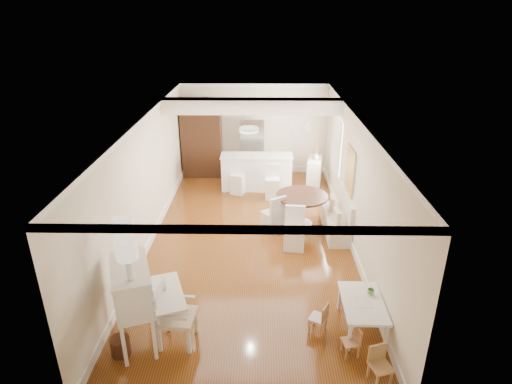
{
  "coord_description": "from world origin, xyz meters",
  "views": [
    {
      "loc": [
        0.26,
        -8.46,
        4.91
      ],
      "look_at": [
        0.12,
        0.3,
        1.1
      ],
      "focal_mm": 30.0,
      "sensor_mm": 36.0,
      "label": 1
    }
  ],
  "objects_px": {
    "gustavian_armchair": "(177,316)",
    "kids_table": "(362,315)",
    "secretary_bureau": "(134,305)",
    "slip_chair_far": "(273,212)",
    "dining_table": "(301,211)",
    "pantry_cabinet": "(202,140)",
    "wicker_basket": "(120,346)",
    "bar_stool_left": "(238,178)",
    "slip_chair_near": "(294,229)",
    "sideboard": "(314,172)",
    "bar_stool_right": "(272,182)",
    "kids_chair_b": "(318,317)",
    "kids_chair_c": "(381,366)",
    "breakfast_counter": "(257,172)",
    "kids_chair_a": "(351,342)",
    "fridge": "(264,148)"
  },
  "relations": [
    {
      "from": "dining_table",
      "to": "slip_chair_near",
      "type": "relative_size",
      "value": 1.31
    },
    {
      "from": "fridge",
      "to": "breakfast_counter",
      "type": "bearing_deg",
      "value": -100.78
    },
    {
      "from": "dining_table",
      "to": "breakfast_counter",
      "type": "bearing_deg",
      "value": 115.11
    },
    {
      "from": "breakfast_counter",
      "to": "kids_table",
      "type": "bearing_deg",
      "value": -73.11
    },
    {
      "from": "breakfast_counter",
      "to": "secretary_bureau",
      "type": "bearing_deg",
      "value": -106.08
    },
    {
      "from": "wicker_basket",
      "to": "bar_stool_right",
      "type": "relative_size",
      "value": 0.32
    },
    {
      "from": "secretary_bureau",
      "to": "slip_chair_far",
      "type": "xyz_separation_m",
      "value": [
        2.22,
        3.73,
        -0.24
      ]
    },
    {
      "from": "kids_table",
      "to": "bar_stool_right",
      "type": "height_order",
      "value": "bar_stool_right"
    },
    {
      "from": "secretary_bureau",
      "to": "pantry_cabinet",
      "type": "relative_size",
      "value": 0.61
    },
    {
      "from": "secretary_bureau",
      "to": "gustavian_armchair",
      "type": "relative_size",
      "value": 1.36
    },
    {
      "from": "kids_chair_b",
      "to": "dining_table",
      "type": "bearing_deg",
      "value": -152.31
    },
    {
      "from": "gustavian_armchair",
      "to": "kids_table",
      "type": "distance_m",
      "value": 2.98
    },
    {
      "from": "sideboard",
      "to": "bar_stool_left",
      "type": "bearing_deg",
      "value": -153.81
    },
    {
      "from": "gustavian_armchair",
      "to": "fridge",
      "type": "distance_m",
      "value": 7.45
    },
    {
      "from": "kids_chair_a",
      "to": "bar_stool_right",
      "type": "relative_size",
      "value": 0.53
    },
    {
      "from": "secretary_bureau",
      "to": "kids_chair_a",
      "type": "bearing_deg",
      "value": -24.32
    },
    {
      "from": "slip_chair_near",
      "to": "fridge",
      "type": "distance_m",
      "value": 4.45
    },
    {
      "from": "dining_table",
      "to": "pantry_cabinet",
      "type": "xyz_separation_m",
      "value": [
        -2.8,
        3.43,
        0.73
      ]
    },
    {
      "from": "breakfast_counter",
      "to": "pantry_cabinet",
      "type": "height_order",
      "value": "pantry_cabinet"
    },
    {
      "from": "wicker_basket",
      "to": "bar_stool_left",
      "type": "relative_size",
      "value": 0.33
    },
    {
      "from": "bar_stool_left",
      "to": "pantry_cabinet",
      "type": "height_order",
      "value": "pantry_cabinet"
    },
    {
      "from": "gustavian_armchair",
      "to": "kids_table",
      "type": "height_order",
      "value": "gustavian_armchair"
    },
    {
      "from": "dining_table",
      "to": "secretary_bureau",
      "type": "bearing_deg",
      "value": -126.71
    },
    {
      "from": "dining_table",
      "to": "slip_chair_near",
      "type": "bearing_deg",
      "value": -103.41
    },
    {
      "from": "wicker_basket",
      "to": "kids_chair_c",
      "type": "xyz_separation_m",
      "value": [
        3.83,
        -0.48,
        0.14
      ]
    },
    {
      "from": "gustavian_armchair",
      "to": "pantry_cabinet",
      "type": "height_order",
      "value": "pantry_cabinet"
    },
    {
      "from": "wicker_basket",
      "to": "sideboard",
      "type": "relative_size",
      "value": 0.35
    },
    {
      "from": "slip_chair_far",
      "to": "bar_stool_left",
      "type": "xyz_separation_m",
      "value": [
        -0.95,
        2.17,
        0.0
      ]
    },
    {
      "from": "slip_chair_near",
      "to": "breakfast_counter",
      "type": "height_order",
      "value": "breakfast_counter"
    },
    {
      "from": "secretary_bureau",
      "to": "bar_stool_left",
      "type": "bearing_deg",
      "value": 57.96
    },
    {
      "from": "kids_chair_a",
      "to": "breakfast_counter",
      "type": "bearing_deg",
      "value": -178.44
    },
    {
      "from": "gustavian_armchair",
      "to": "bar_stool_right",
      "type": "relative_size",
      "value": 1.08
    },
    {
      "from": "secretary_bureau",
      "to": "bar_stool_right",
      "type": "distance_m",
      "value": 6.0
    },
    {
      "from": "gustavian_armchair",
      "to": "kids_table",
      "type": "relative_size",
      "value": 0.93
    },
    {
      "from": "wicker_basket",
      "to": "bar_stool_left",
      "type": "distance_m",
      "value": 6.38
    },
    {
      "from": "slip_chair_near",
      "to": "slip_chair_far",
      "type": "bearing_deg",
      "value": 124.05
    },
    {
      "from": "dining_table",
      "to": "bar_stool_right",
      "type": "xyz_separation_m",
      "value": [
        -0.66,
        1.66,
        0.06
      ]
    },
    {
      "from": "fridge",
      "to": "slip_chair_near",
      "type": "bearing_deg",
      "value": -81.33
    },
    {
      "from": "breakfast_counter",
      "to": "bar_stool_right",
      "type": "xyz_separation_m",
      "value": [
        0.44,
        -0.69,
        -0.04
      ]
    },
    {
      "from": "kids_table",
      "to": "kids_chair_a",
      "type": "relative_size",
      "value": 2.21
    },
    {
      "from": "bar_stool_right",
      "to": "pantry_cabinet",
      "type": "xyz_separation_m",
      "value": [
        -2.14,
        1.77,
        0.68
      ]
    },
    {
      "from": "bar_stool_right",
      "to": "sideboard",
      "type": "relative_size",
      "value": 1.1
    },
    {
      "from": "gustavian_armchair",
      "to": "slip_chair_far",
      "type": "height_order",
      "value": "gustavian_armchair"
    },
    {
      "from": "dining_table",
      "to": "pantry_cabinet",
      "type": "height_order",
      "value": "pantry_cabinet"
    },
    {
      "from": "kids_table",
      "to": "pantry_cabinet",
      "type": "height_order",
      "value": "pantry_cabinet"
    },
    {
      "from": "wicker_basket",
      "to": "bar_stool_left",
      "type": "xyz_separation_m",
      "value": [
        1.46,
        6.2,
        0.31
      ]
    },
    {
      "from": "gustavian_armchair",
      "to": "bar_stool_left",
      "type": "xyz_separation_m",
      "value": [
        0.62,
        5.92,
        -0.05
      ]
    },
    {
      "from": "kids_chair_b",
      "to": "sideboard",
      "type": "xyz_separation_m",
      "value": [
        0.62,
        6.26,
        0.14
      ]
    },
    {
      "from": "slip_chair_near",
      "to": "slip_chair_far",
      "type": "height_order",
      "value": "slip_chair_near"
    },
    {
      "from": "secretary_bureau",
      "to": "wicker_basket",
      "type": "relative_size",
      "value": 4.64
    }
  ]
}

